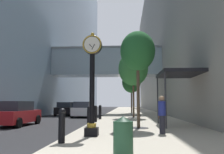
% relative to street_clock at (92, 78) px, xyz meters
% --- Properties ---
extents(ground_plane, '(110.00, 110.00, 0.00)m').
position_rel_street_clock_xyz_m(ground_plane, '(-1.11, 21.39, -2.62)').
color(ground_plane, '#262628').
rests_on(ground_plane, ground).
extents(sidewalk_right, '(7.07, 80.00, 0.14)m').
position_rel_street_clock_xyz_m(sidewalk_right, '(2.42, 24.39, -2.55)').
color(sidewalk_right, '#BCB29E').
rests_on(sidewalk_right, ground).
extents(building_block_left, '(23.41, 80.00, 35.21)m').
position_rel_street_clock_xyz_m(building_block_left, '(-12.57, 24.37, 14.92)').
color(building_block_left, '#758EA8').
rests_on(building_block_left, ground).
extents(building_block_right, '(9.00, 80.00, 26.22)m').
position_rel_street_clock_xyz_m(building_block_right, '(10.46, 24.39, 10.50)').
color(building_block_right, gray).
rests_on(building_block_right, ground).
extents(street_clock, '(0.84, 0.55, 4.51)m').
position_rel_street_clock_xyz_m(street_clock, '(0.00, 0.00, 0.00)').
color(street_clock, black).
rests_on(street_clock, sidewalk_right).
extents(bollard_nearest, '(0.25, 0.25, 1.21)m').
position_rel_street_clock_xyz_m(bollard_nearest, '(-0.79, -1.77, -1.84)').
color(bollard_nearest, black).
rests_on(bollard_nearest, sidewalk_right).
extents(bollard_third, '(0.25, 0.25, 1.21)m').
position_rel_street_clock_xyz_m(bollard_third, '(-0.79, 4.12, -1.84)').
color(bollard_third, black).
rests_on(bollard_third, sidewalk_right).
extents(bollard_fourth, '(0.25, 0.25, 1.21)m').
position_rel_street_clock_xyz_m(bollard_fourth, '(-0.79, 7.06, -1.84)').
color(bollard_fourth, black).
rests_on(bollard_fourth, sidewalk_right).
extents(bollard_fifth, '(0.25, 0.25, 1.21)m').
position_rel_street_clock_xyz_m(bollard_fifth, '(-0.79, 10.01, -1.84)').
color(bollard_fifth, black).
rests_on(bollard_fifth, sidewalk_right).
extents(street_tree_near, '(2.00, 2.00, 5.51)m').
position_rel_street_clock_xyz_m(street_tree_near, '(2.15, 3.18, 1.84)').
color(street_tree_near, '#333335').
rests_on(street_tree_near, sidewalk_right).
extents(street_tree_mid_near, '(2.85, 2.85, 6.30)m').
position_rel_street_clock_xyz_m(street_tree_mid_near, '(2.15, 12.15, 2.17)').
color(street_tree_mid_near, '#333335').
rests_on(street_tree_mid_near, sidewalk_right).
extents(street_tree_mid_far, '(2.51, 2.51, 5.60)m').
position_rel_street_clock_xyz_m(street_tree_mid_far, '(2.15, 21.11, 1.66)').
color(street_tree_mid_far, '#333335').
rests_on(street_tree_mid_far, sidewalk_right).
extents(trash_bin, '(0.53, 0.53, 1.05)m').
position_rel_street_clock_xyz_m(trash_bin, '(1.40, -3.74, -1.94)').
color(trash_bin, '#234C33').
rests_on(trash_bin, sidewalk_right).
extents(pedestrian_walking, '(0.38, 0.48, 1.72)m').
position_rel_street_clock_xyz_m(pedestrian_walking, '(3.11, 0.90, -1.57)').
color(pedestrian_walking, '#23232D').
rests_on(pedestrian_walking, sidewalk_right).
extents(storefront_awning, '(2.40, 3.60, 3.30)m').
position_rel_street_clock_xyz_m(storefront_awning, '(4.72, 4.60, 0.67)').
color(storefront_awning, black).
rests_on(storefront_awning, sidewalk_right).
extents(car_black_near, '(2.11, 4.54, 1.60)m').
position_rel_street_clock_xyz_m(car_black_near, '(-5.91, 18.26, -1.83)').
color(car_black_near, black).
rests_on(car_black_near, ground).
extents(car_red_mid, '(2.04, 4.20, 1.64)m').
position_rel_street_clock_xyz_m(car_red_mid, '(-5.90, 5.30, -1.82)').
color(car_red_mid, '#AD191E').
rests_on(car_red_mid, ground).
extents(car_white_far, '(2.06, 4.06, 1.64)m').
position_rel_street_clock_xyz_m(car_white_far, '(-3.13, 14.68, -1.82)').
color(car_white_far, silver).
rests_on(car_white_far, ground).
extents(car_blue_trailing, '(1.99, 4.19, 1.67)m').
position_rel_street_clock_xyz_m(car_blue_trailing, '(-4.30, 24.81, -1.81)').
color(car_blue_trailing, navy).
rests_on(car_blue_trailing, ground).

